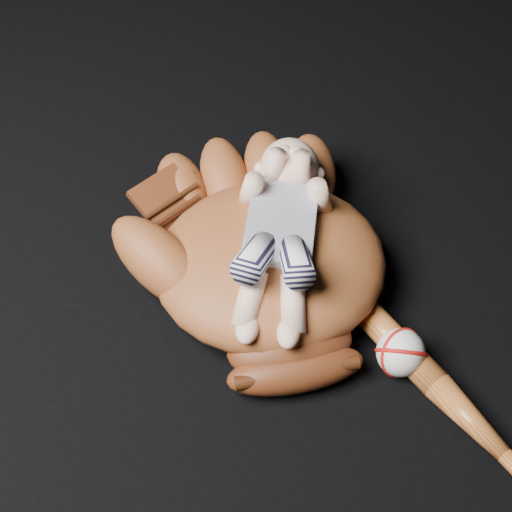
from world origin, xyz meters
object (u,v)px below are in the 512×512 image
baseball_bat (451,400)px  baseball (401,353)px  baseball_glove (270,256)px  newborn_baby (279,236)px

baseball_bat → baseball: 0.09m
baseball_bat → baseball: (-0.06, 0.07, 0.01)m
baseball_glove → newborn_baby: bearing=-31.1°
newborn_baby → baseball_bat: size_ratio=0.74×
newborn_baby → baseball_bat: 0.32m
newborn_baby → baseball_bat: newborn_baby is taller
baseball_bat → baseball: size_ratio=6.74×
baseball_glove → baseball: bearing=-49.2°
baseball_glove → newborn_baby: newborn_baby is taller
newborn_baby → baseball: (0.17, -0.14, -0.09)m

